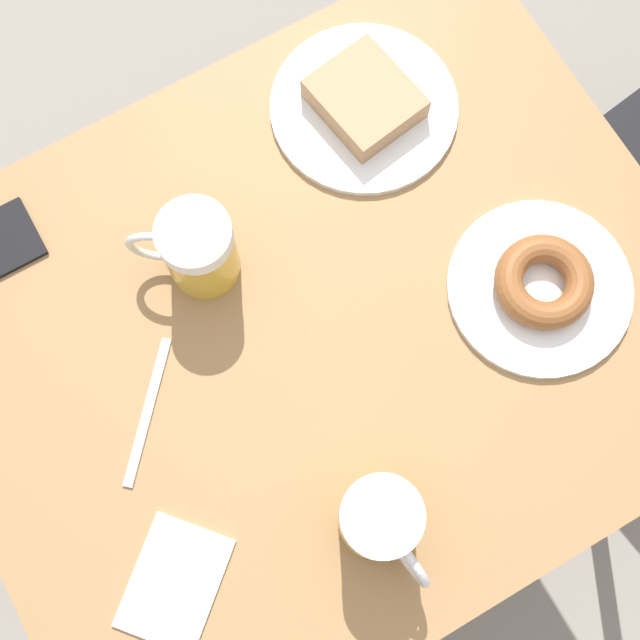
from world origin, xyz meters
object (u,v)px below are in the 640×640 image
at_px(plate_with_cake, 364,103).
at_px(plate_with_donut, 542,285).
at_px(napkin_folded, 175,583).
at_px(fork, 148,411).
at_px(beer_mug_center, 381,521).
at_px(beer_mug_left, 197,249).

distance_m(plate_with_cake, plate_with_donut, 0.34).
bearing_deg(napkin_folded, fork, 161.96).
bearing_deg(plate_with_donut, napkin_folded, -81.06).
xyz_separation_m(plate_with_cake, napkin_folded, (0.42, -0.50, -0.01)).
height_order(plate_with_cake, plate_with_donut, plate_with_cake).
relative_size(plate_with_donut, fork, 1.60).
relative_size(plate_with_donut, beer_mug_center, 1.74).
relative_size(plate_with_donut, beer_mug_left, 1.87).
bearing_deg(plate_with_cake, beer_mug_center, -28.88).
xyz_separation_m(plate_with_donut, beer_mug_left, (-0.24, -0.36, 0.05)).
distance_m(plate_with_donut, napkin_folded, 0.58).
bearing_deg(beer_mug_center, fork, -145.54).
bearing_deg(napkin_folded, plate_with_cake, 129.79).
bearing_deg(plate_with_cake, plate_with_donut, 11.07).
height_order(plate_with_donut, napkin_folded, plate_with_donut).
distance_m(plate_with_cake, beer_mug_center, 0.55).
bearing_deg(beer_mug_left, plate_with_donut, 56.16).
xyz_separation_m(beer_mug_left, beer_mug_center, (0.39, 0.03, 0.00)).
height_order(plate_with_donut, beer_mug_left, beer_mug_left).
relative_size(plate_with_cake, napkin_folded, 1.50).
bearing_deg(plate_with_donut, plate_with_cake, -168.93).
bearing_deg(beer_mug_left, napkin_folded, -32.68).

